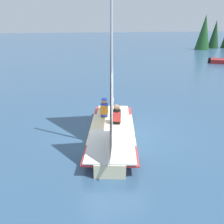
{
  "coord_description": "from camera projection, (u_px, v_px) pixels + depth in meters",
  "views": [
    {
      "loc": [
        2.02,
        6.71,
        3.81
      ],
      "look_at": [
        0.0,
        0.0,
        1.03
      ],
      "focal_mm": 35.0,
      "sensor_mm": 36.0,
      "label": 1
    }
  ],
  "objects": [
    {
      "name": "sailor_helm",
      "position": [
        117.0,
        118.0,
        8.06
      ],
      "size": [
        0.38,
        0.4,
        1.16
      ],
      "rotation": [
        0.0,
        0.0,
        1.25
      ],
      "color": "black",
      "rests_on": "ground_plane"
    },
    {
      "name": "sailboat_main",
      "position": [
        112.0,
        119.0,
        7.67
      ],
      "size": [
        2.87,
        4.73,
        5.54
      ],
      "rotation": [
        0.0,
        0.0,
        1.25
      ],
      "color": "beige",
      "rests_on": "ground_plane"
    },
    {
      "name": "sailor_crew",
      "position": [
        104.0,
        111.0,
        8.69
      ],
      "size": [
        0.38,
        0.4,
        1.16
      ],
      "rotation": [
        0.0,
        0.0,
        1.25
      ],
      "color": "black",
      "rests_on": "ground_plane"
    },
    {
      "name": "ground_plane",
      "position": [
        112.0,
        138.0,
        7.92
      ],
      "size": [
        260.0,
        260.0,
        0.0
      ],
      "primitive_type": "plane",
      "color": "#2D4C6B"
    }
  ]
}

